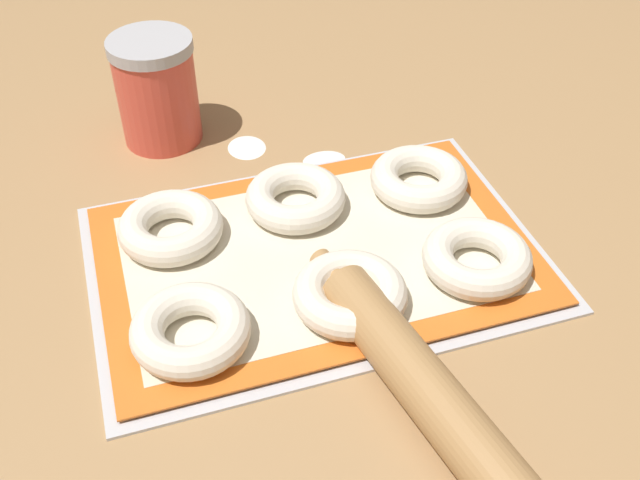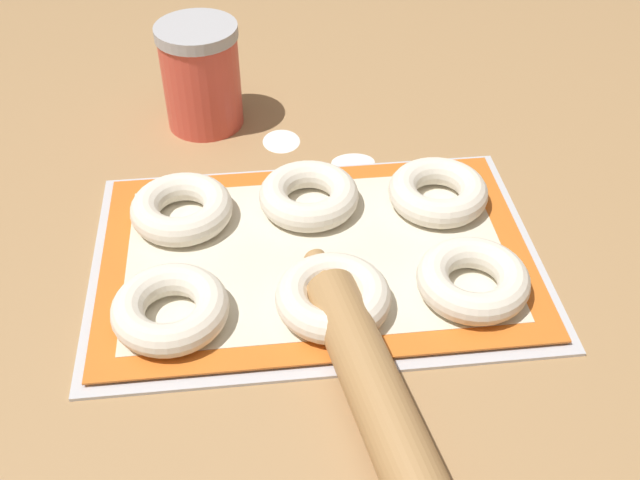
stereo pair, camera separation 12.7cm
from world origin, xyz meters
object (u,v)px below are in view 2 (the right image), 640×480
(bagel_back_center, at_px, (310,195))
(rolling_pin, at_px, (385,413))
(bagel_front_center, at_px, (333,297))
(flour_canister, at_px, (201,76))
(bagel_back_right, at_px, (438,192))
(bagel_front_left, at_px, (170,309))
(bagel_front_right, at_px, (473,280))
(baking_tray, at_px, (320,256))
(bagel_back_left, at_px, (182,209))

(bagel_back_center, relative_size, rolling_pin, 0.28)
(bagel_front_center, distance_m, bagel_back_center, 0.17)
(flour_canister, bearing_deg, bagel_back_right, -39.39)
(bagel_front_left, bearing_deg, bagel_front_center, -0.62)
(bagel_front_right, bearing_deg, bagel_front_left, -178.69)
(baking_tray, xyz_separation_m, rolling_pin, (0.03, -0.24, 0.02))
(baking_tray, relative_size, bagel_front_left, 4.21)
(bagel_back_left, relative_size, bagel_back_center, 1.00)
(bagel_front_right, xyz_separation_m, flour_canister, (-0.29, 0.39, 0.05))
(flour_canister, bearing_deg, bagel_back_left, -96.37)
(bagel_front_center, height_order, rolling_pin, rolling_pin)
(bagel_back_center, bearing_deg, bagel_back_right, -3.79)
(bagel_front_right, bearing_deg, bagel_front_center, -176.55)
(bagel_front_right, height_order, flour_canister, flour_canister)
(bagel_back_right, bearing_deg, flour_canister, 140.61)
(bagel_back_center, bearing_deg, rolling_pin, -83.71)
(baking_tray, relative_size, bagel_front_right, 4.21)
(bagel_back_left, bearing_deg, bagel_front_left, -92.47)
(baking_tray, height_order, bagel_front_center, bagel_front_center)
(bagel_front_right, height_order, rolling_pin, rolling_pin)
(bagel_back_left, xyz_separation_m, rolling_pin, (0.19, -0.31, -0.00))
(bagel_front_left, xyz_separation_m, flour_canister, (0.03, 0.39, 0.05))
(rolling_pin, bearing_deg, baking_tray, 97.76)
(bagel_front_center, relative_size, bagel_back_right, 1.00)
(bagel_front_left, distance_m, bagel_back_center, 0.23)
(bagel_front_left, height_order, bagel_front_right, same)
(bagel_front_center, height_order, flour_canister, flour_canister)
(bagel_back_left, height_order, bagel_back_right, same)
(bagel_back_left, bearing_deg, bagel_back_center, 3.21)
(bagel_front_center, relative_size, bagel_back_left, 1.00)
(baking_tray, distance_m, rolling_pin, 0.24)
(baking_tray, relative_size, bagel_back_center, 4.21)
(bagel_front_left, relative_size, bagel_back_left, 1.00)
(bagel_back_right, height_order, flour_canister, flour_canister)
(baking_tray, xyz_separation_m, bagel_front_right, (0.16, -0.08, 0.02))
(flour_canister, bearing_deg, bagel_front_center, -71.17)
(flour_canister, bearing_deg, bagel_front_right, -53.47)
(bagel_front_right, bearing_deg, bagel_back_center, 133.99)
(bagel_back_center, relative_size, flour_canister, 0.82)
(bagel_back_center, bearing_deg, bagel_front_right, -46.01)
(bagel_back_center, bearing_deg, bagel_front_center, -87.79)
(bagel_front_left, height_order, rolling_pin, rolling_pin)
(bagel_front_left, bearing_deg, rolling_pin, -37.18)
(bagel_front_center, xyz_separation_m, bagel_back_right, (0.15, 0.16, 0.00))
(bagel_back_right, bearing_deg, bagel_front_right, -89.04)
(bagel_front_left, xyz_separation_m, rolling_pin, (0.20, -0.15, -0.00))
(bagel_back_right, relative_size, rolling_pin, 0.28)
(bagel_back_center, xyz_separation_m, flour_canister, (-0.13, 0.22, 0.05))
(bagel_back_center, bearing_deg, baking_tray, -87.97)
(rolling_pin, bearing_deg, bagel_front_center, 101.01)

